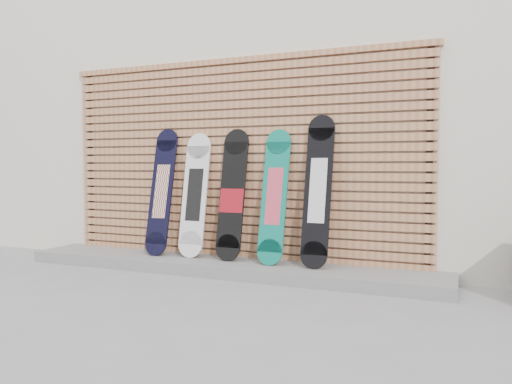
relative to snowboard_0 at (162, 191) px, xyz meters
The scene contains 9 objects.
ground 1.50m from the snowboard_0, 38.48° to the right, with size 80.00×80.00×0.00m, color gray.
building 3.25m from the snowboard_0, 61.45° to the left, with size 12.00×5.00×3.60m, color beige.
concrete_step 1.14m from the snowboard_0, ahead, with size 4.60×0.70×0.12m, color slate.
slat_wall 0.93m from the snowboard_0, 12.99° to the left, with size 4.26×0.08×2.29m.
snowboard_0 is the anchor object (origin of this frame).
snowboard_1 0.42m from the snowboard_0, ahead, with size 0.29×0.28×1.37m.
snowboard_2 0.88m from the snowboard_0, ahead, with size 0.28×0.30×1.40m.
snowboard_3 1.36m from the snowboard_0, ahead, with size 0.27×0.34×1.39m.
snowboard_4 1.82m from the snowboard_0, ahead, with size 0.27×0.34×1.52m.
Camera 1 is at (2.18, -4.00, 1.12)m, focal length 35.00 mm.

